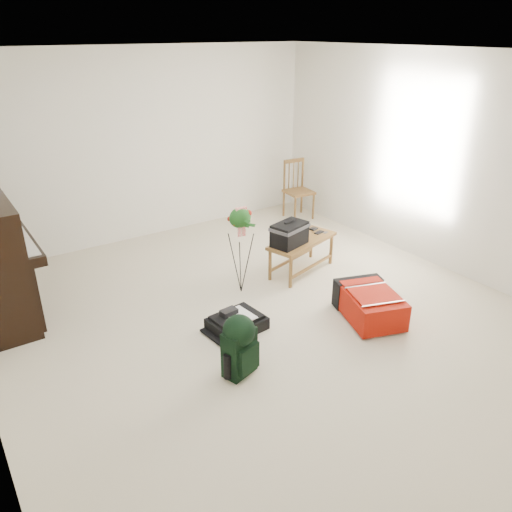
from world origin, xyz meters
TOP-DOWN VIEW (x-y plane):
  - floor at (0.00, 0.00)m, footprint 5.00×5.50m
  - ceiling at (0.00, 0.00)m, footprint 5.00×5.50m
  - wall_back at (0.00, 2.75)m, footprint 5.00×0.04m
  - wall_right at (2.50, 0.00)m, footprint 0.04×5.50m
  - bench at (0.83, 0.62)m, footprint 0.99×0.60m
  - dining_chair at (2.14, 2.13)m, footprint 0.42×0.42m
  - red_suitcase at (0.87, -0.57)m, footprint 0.69×0.85m
  - black_duffel at (-0.34, -0.04)m, footprint 0.54×0.45m
  - green_backpack at (-0.68, -0.63)m, footprint 0.32×0.29m
  - flower_stand at (0.11, 0.59)m, footprint 0.35×0.35m

SIDE VIEW (x-z plane):
  - floor at x=0.00m, z-range -0.01..0.01m
  - black_duffel at x=-0.34m, z-range -0.03..0.18m
  - red_suitcase at x=0.87m, z-range 0.01..0.32m
  - green_backpack at x=-0.68m, z-range 0.03..0.59m
  - dining_chair at x=2.14m, z-range -0.01..0.87m
  - flower_stand at x=0.11m, z-range -0.01..1.01m
  - bench at x=0.83m, z-range 0.15..0.86m
  - wall_back at x=0.00m, z-range 0.00..2.50m
  - wall_right at x=2.50m, z-range 0.00..2.50m
  - ceiling at x=0.00m, z-range 2.50..2.50m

